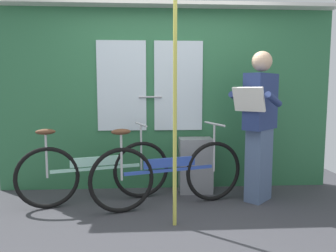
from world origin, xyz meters
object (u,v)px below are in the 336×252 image
bicycle_near_door (96,171)px  trash_bin_by_wall (195,165)px  handrail_pole (175,105)px  passenger_reading_newspaper (260,123)px  bicycle_leaning_behind (169,173)px

bicycle_near_door → trash_bin_by_wall: 1.21m
trash_bin_by_wall → handrail_pole: 1.30m
passenger_reading_newspaper → trash_bin_by_wall: bearing=-73.9°
bicycle_leaning_behind → handrail_pole: size_ratio=0.74×
bicycle_leaning_behind → handrail_pole: (0.02, -0.49, 0.76)m
handrail_pole → bicycle_near_door: bearing=141.9°
bicycle_near_door → handrail_pole: size_ratio=0.73×
bicycle_leaning_behind → trash_bin_by_wall: bearing=37.5°
passenger_reading_newspaper → trash_bin_by_wall: (-0.66, 0.37, -0.55)m
bicycle_near_door → passenger_reading_newspaper: passenger_reading_newspaper is taller
bicycle_near_door → passenger_reading_newspaper: bearing=-17.5°
bicycle_near_door → handrail_pole: bearing=-54.7°
trash_bin_by_wall → passenger_reading_newspaper: bearing=-28.9°
bicycle_leaning_behind → trash_bin_by_wall: (0.35, 0.50, -0.03)m
bicycle_near_door → trash_bin_by_wall: bicycle_near_door is taller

